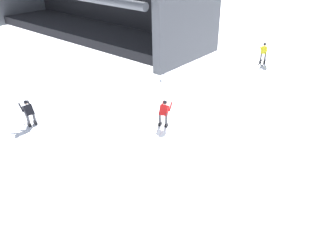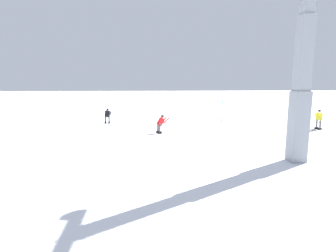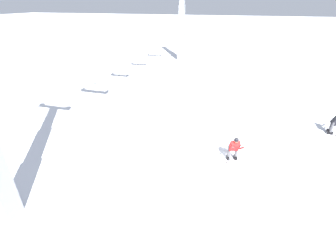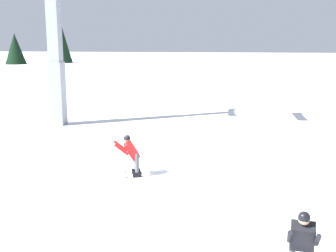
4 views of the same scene
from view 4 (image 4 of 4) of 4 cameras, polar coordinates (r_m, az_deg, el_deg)
The scene contains 4 objects.
ground_plane at distance 13.90m, azimuth -7.45°, elevation -6.56°, with size 260.00×260.00×0.00m, color white.
skier_carving_main at distance 13.53m, azimuth -4.91°, elevation -3.64°, with size 1.68×1.01×1.47m.
lift_tower_near at distance 22.06m, azimuth -15.01°, elevation 11.14°, with size 0.68×2.70×10.14m.
skier_distant_uphill at distance 8.22m, azimuth 17.61°, elevation -14.54°, with size 0.75×1.69×1.47m.
Camera 4 is at (3.66, -12.69, 4.31)m, focal length 45.28 mm.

